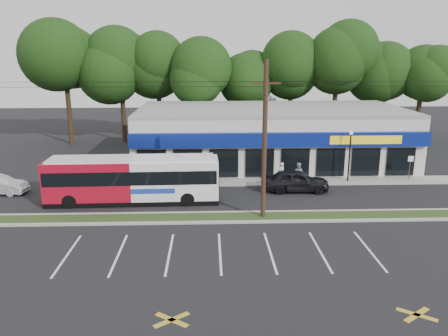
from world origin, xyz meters
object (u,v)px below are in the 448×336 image
sign_post (410,164)px  metrobus (133,179)px  utility_pole (262,136)px  pedestrian_b (298,173)px  car_dark (296,181)px  lamp_post (350,150)px  pedestrian_a (281,173)px

sign_post → metrobus: (-21.85, -4.07, 0.17)m
utility_pole → pedestrian_b: (3.95, 7.57, -4.54)m
metrobus → car_dark: metrobus is taller
lamp_post → car_dark: size_ratio=0.86×
utility_pole → metrobus: bearing=157.6°
utility_pole → metrobus: size_ratio=4.11×
utility_pole → pedestrian_a: (2.57, 7.57, -4.52)m
car_dark → pedestrian_b: bearing=-12.2°
metrobus → pedestrian_a: bearing=18.2°
sign_post → pedestrian_b: size_ratio=1.27×
lamp_post → sign_post: (5.00, -0.23, -1.12)m
lamp_post → pedestrian_a: lamp_post is taller
metrobus → car_dark: 12.30m
sign_post → pedestrian_a: size_ratio=1.24×
metrobus → utility_pole: bearing=-23.8°
metrobus → car_dark: (12.11, 2.02, -0.88)m
pedestrian_b → utility_pole: bearing=88.9°
lamp_post → sign_post: 5.13m
metrobus → pedestrian_a: metrobus is taller
utility_pole → pedestrian_b: bearing=62.4°
sign_post → metrobus: 22.23m
lamp_post → car_dark: lamp_post is taller
lamp_post → utility_pole: bearing=-136.1°
sign_post → pedestrian_a: (-10.59, -0.07, -0.66)m
lamp_post → pedestrian_a: (-5.59, -0.30, -1.78)m
pedestrian_b → sign_post: bearing=-153.1°
pedestrian_a → pedestrian_b: size_ratio=1.02×
utility_pole → lamp_post: (8.17, 7.87, -2.74)m
metrobus → lamp_post: bearing=12.9°
metrobus → car_dark: bearing=8.1°
utility_pole → car_dark: (3.42, 5.59, -4.57)m
car_dark → pedestrian_b: 2.05m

